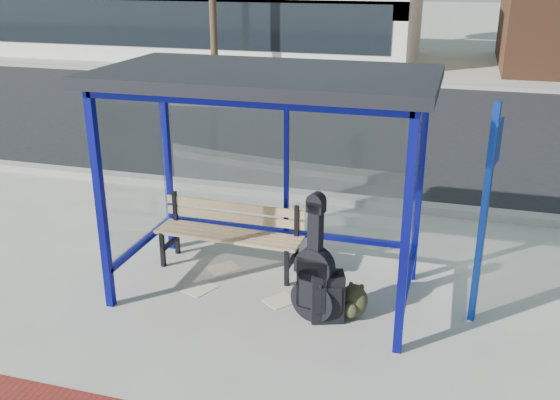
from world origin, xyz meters
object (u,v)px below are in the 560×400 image
(suitcase, at_px, (327,297))
(backpack, at_px, (353,302))
(bench, at_px, (230,231))
(guitar_bag, at_px, (314,278))

(suitcase, height_order, backpack, suitcase)
(bench, relative_size, suitcase, 3.05)
(suitcase, xyz_separation_m, backpack, (0.24, 0.14, -0.10))
(guitar_bag, xyz_separation_m, backpack, (0.37, 0.15, -0.30))
(suitcase, bearing_deg, backpack, 9.77)
(bench, height_order, suitcase, bench)
(guitar_bag, relative_size, backpack, 3.64)
(bench, xyz_separation_m, suitcase, (1.35, -0.86, -0.20))
(bench, bearing_deg, backpack, -22.85)
(guitar_bag, bearing_deg, backpack, 36.47)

